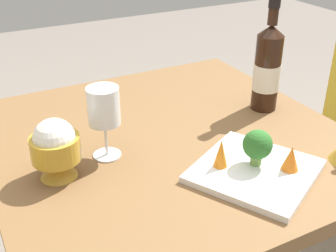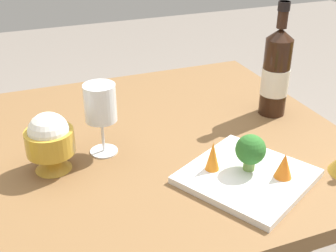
{
  "view_description": "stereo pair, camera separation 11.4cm",
  "coord_description": "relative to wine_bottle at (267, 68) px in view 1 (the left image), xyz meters",
  "views": [
    {
      "loc": [
        0.47,
        0.89,
        1.32
      ],
      "look_at": [
        0.0,
        0.0,
        0.79
      ],
      "focal_mm": 46.9,
      "sensor_mm": 36.0,
      "label": 1
    },
    {
      "loc": [
        0.37,
        0.94,
        1.32
      ],
      "look_at": [
        0.0,
        0.0,
        0.79
      ],
      "focal_mm": 46.9,
      "sensor_mm": 36.0,
      "label": 2
    }
  ],
  "objects": [
    {
      "name": "rice_bowl",
      "position": [
        0.63,
        0.06,
        -0.05
      ],
      "size": [
        0.11,
        0.11,
        0.14
      ],
      "color": "gold",
      "rests_on": "dining_table"
    },
    {
      "name": "broccoli_floret",
      "position": [
        0.23,
        0.25,
        -0.06
      ],
      "size": [
        0.07,
        0.07,
        0.09
      ],
      "color": "#729E4C",
      "rests_on": "serving_plate"
    },
    {
      "name": "wine_glass",
      "position": [
        0.51,
        0.04,
        0.0
      ],
      "size": [
        0.08,
        0.08,
        0.18
      ],
      "color": "white",
      "rests_on": "dining_table"
    },
    {
      "name": "carrot_garnish_right",
      "position": [
        0.3,
        0.22,
        -0.08
      ],
      "size": [
        0.03,
        0.03,
        0.07
      ],
      "color": "orange",
      "rests_on": "serving_plate"
    },
    {
      "name": "carrot_garnish_left",
      "position": [
        0.17,
        0.31,
        -0.08
      ],
      "size": [
        0.04,
        0.04,
        0.06
      ],
      "color": "orange",
      "rests_on": "serving_plate"
    },
    {
      "name": "wine_bottle",
      "position": [
        0.0,
        0.0,
        0.0
      ],
      "size": [
        0.08,
        0.08,
        0.32
      ],
      "color": "black",
      "rests_on": "dining_table"
    },
    {
      "name": "dining_table",
      "position": [
        0.33,
        0.02,
        -0.21
      ],
      "size": [
        0.91,
        0.91,
        0.76
      ],
      "color": "brown",
      "rests_on": "ground_plane"
    },
    {
      "name": "serving_plate",
      "position": [
        0.24,
        0.27,
        -0.12
      ],
      "size": [
        0.34,
        0.34,
        0.02
      ],
      "rotation": [
        0.0,
        0.0,
        0.49
      ],
      "color": "white",
      "rests_on": "dining_table"
    }
  ]
}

